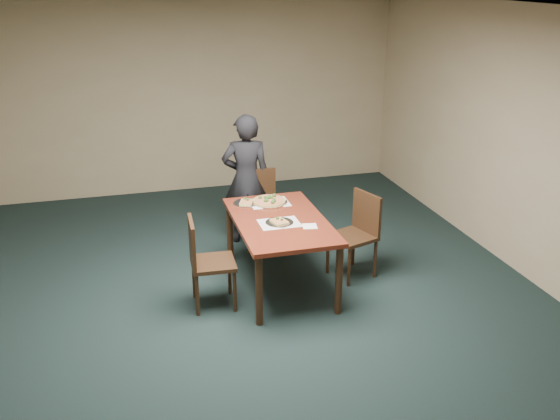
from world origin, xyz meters
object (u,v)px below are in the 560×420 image
object	(u,v)px
diner	(246,179)
slice_plate_near	(279,222)
dining_table	(280,228)
chair_right	(358,230)
chair_far	(260,204)
slice_plate_far	(246,202)
pizza_pan	(269,201)
chair_left	(205,258)

from	to	relation	value
diner	slice_plate_near	size ratio (longest dim) A/B	5.60
dining_table	chair_right	distance (m)	0.89
slice_plate_near	chair_right	bearing A→B (deg)	9.24
chair_far	slice_plate_far	distance (m)	0.68
chair_far	slice_plate_far	bearing A→B (deg)	-114.43
chair_far	slice_plate_near	bearing A→B (deg)	-91.77
diner	pizza_pan	size ratio (longest dim) A/B	4.04
dining_table	chair_far	xyz separation A→B (m)	(0.06, 1.09, -0.14)
chair_left	diner	bearing A→B (deg)	-23.95
pizza_pan	slice_plate_far	size ratio (longest dim) A/B	1.39
chair_far	slice_plate_near	size ratio (longest dim) A/B	3.25
chair_right	chair_left	bearing A→B (deg)	-99.83
diner	slice_plate_near	xyz separation A→B (m)	(0.04, -1.33, -0.02)
chair_far	diner	distance (m)	0.33
dining_table	chair_right	xyz separation A→B (m)	(0.88, 0.05, -0.14)
chair_right	pizza_pan	size ratio (longest dim) A/B	2.34
chair_left	slice_plate_far	world-z (taller)	chair_left
slice_plate_near	slice_plate_far	xyz separation A→B (m)	(-0.20, 0.63, -0.00)
diner	chair_left	bearing A→B (deg)	72.45
chair_right	pizza_pan	distance (m)	1.00
dining_table	chair_left	xyz separation A→B (m)	(-0.81, -0.20, -0.14)
dining_table	pizza_pan	bearing A→B (deg)	88.38
chair_right	slice_plate_far	bearing A→B (deg)	-131.83
dining_table	slice_plate_near	xyz separation A→B (m)	(-0.03, -0.10, 0.11)
slice_plate_near	diner	bearing A→B (deg)	91.71
chair_right	slice_plate_near	distance (m)	0.96
chair_left	diner	size ratio (longest dim) A/B	0.58
dining_table	chair_left	world-z (taller)	chair_left
diner	slice_plate_near	distance (m)	1.34
chair_far	diner	size ratio (longest dim) A/B	0.58
diner	slice_plate_far	distance (m)	0.72
dining_table	slice_plate_far	world-z (taller)	slice_plate_far
dining_table	diner	bearing A→B (deg)	93.41
dining_table	slice_plate_near	size ratio (longest dim) A/B	5.36
pizza_pan	slice_plate_near	distance (m)	0.58
chair_right	dining_table	bearing A→B (deg)	-105.09
chair_left	slice_plate_near	distance (m)	0.82
chair_left	pizza_pan	xyz separation A→B (m)	(0.82, 0.69, 0.26)
dining_table	pizza_pan	distance (m)	0.50
slice_plate_near	pizza_pan	bearing A→B (deg)	85.35
chair_far	chair_left	world-z (taller)	same
slice_plate_near	slice_plate_far	size ratio (longest dim) A/B	1.00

